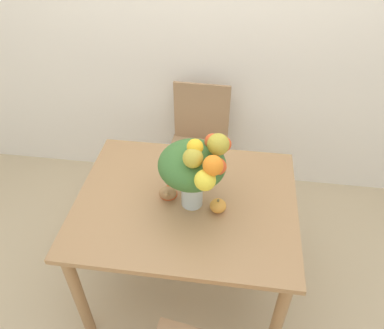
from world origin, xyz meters
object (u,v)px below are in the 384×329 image
object	(u,v)px
flower_vase	(195,166)
pumpkin	(218,206)
turkey_figurine	(168,191)
dining_chair_near_window	(198,146)

from	to	relation	value
flower_vase	pumpkin	size ratio (longest dim) A/B	5.38
turkey_figurine	pumpkin	bearing A→B (deg)	-13.87
flower_vase	pumpkin	bearing A→B (deg)	-10.83
flower_vase	pumpkin	distance (m)	0.25
pumpkin	flower_vase	bearing A→B (deg)	169.17
pumpkin	dining_chair_near_window	size ratio (longest dim) A/B	0.09
flower_vase	turkey_figurine	world-z (taller)	flower_vase
turkey_figurine	flower_vase	bearing A→B (deg)	-16.32
dining_chair_near_window	turkey_figurine	bearing A→B (deg)	-92.95
turkey_figurine	dining_chair_near_window	xyz separation A→B (m)	(0.06, 0.79, -0.31)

